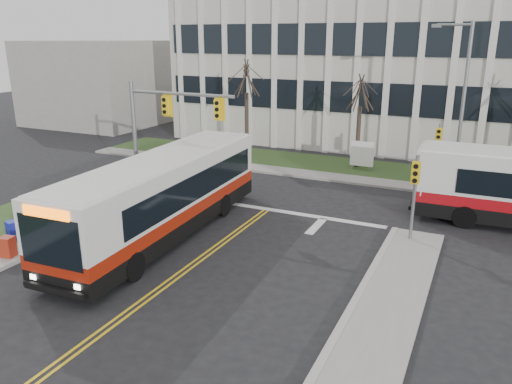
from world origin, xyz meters
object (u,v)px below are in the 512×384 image
object	(u,v)px
streetlight	(460,97)
bus_main	(163,198)
directory_sign	(362,154)
newspaper_box_red	(8,248)
newspaper_box_blue	(13,232)

from	to	relation	value
streetlight	bus_main	world-z (taller)	streetlight
directory_sign	newspaper_box_red	bearing A→B (deg)	-115.98
streetlight	bus_main	xyz separation A→B (m)	(-10.73, -13.07, -3.47)
streetlight	newspaper_box_red	distance (m)	23.63
streetlight	bus_main	bearing A→B (deg)	-129.39
newspaper_box_blue	directory_sign	bearing A→B (deg)	77.20
streetlight	bus_main	size ratio (longest dim) A/B	0.71
bus_main	streetlight	bearing A→B (deg)	47.84
directory_sign	bus_main	size ratio (longest dim) A/B	0.15
bus_main	newspaper_box_red	bearing A→B (deg)	-133.78
newspaper_box_red	bus_main	bearing A→B (deg)	37.76
bus_main	newspaper_box_red	size ratio (longest dim) A/B	13.64
bus_main	newspaper_box_blue	distance (m)	6.47
streetlight	directory_sign	bearing A→B (deg)	166.77
bus_main	newspaper_box_red	world-z (taller)	bus_main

